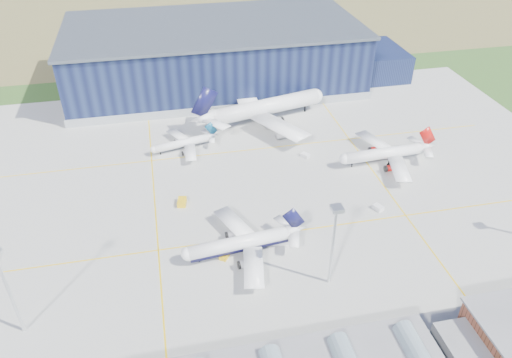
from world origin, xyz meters
The scene contains 17 objects.
ground centered at (0.00, 0.00, 0.00)m, with size 600.00×600.00×0.00m, color #25491B.
apron centered at (0.00, 10.00, 0.03)m, with size 220.00×160.00×0.08m.
farmland centered at (0.00, 220.00, 0.00)m, with size 600.00×220.00×0.01m, color olive.
hangar centered at (2.81, 94.80, 11.62)m, with size 145.00×62.00×26.10m.
light_mast_west centered at (-60.00, -30.00, 15.43)m, with size 2.60×2.60×23.00m.
light_mast_center centered at (10.00, -30.00, 15.43)m, with size 2.60×2.60×23.00m.
airliner_navy centered at (-9.44, -15.53, 5.51)m, with size 33.81×33.07×11.02m, color white, non-canonical shape.
airliner_red centered at (44.94, 17.73, 5.64)m, with size 34.62×33.86×11.29m, color white, non-canonical shape.
airliner_widebody centered at (13.81, 55.00, 9.00)m, with size 55.20×54.00×18.00m, color white, non-canonical shape.
airliner_regional centered at (-19.24, 40.00, 4.06)m, with size 24.89×24.35×8.12m, color white, non-canonical shape.
gse_tug_a centered at (-22.12, 8.70, 0.82)m, with size 2.41×3.94×1.64m, color yellow.
gse_tug_b centered at (-13.47, -16.43, 0.61)m, with size 1.89×2.83×1.23m, color yellow.
gse_van_a centered at (1.80, -13.63, 1.29)m, with size 2.58×5.92×2.58m, color silver.
gse_cart_a centered at (33.39, -5.64, 0.65)m, with size 2.00×3.00×1.30m, color silver.
gse_tug_c centered at (-0.90, 62.00, 0.73)m, with size 2.10×3.36×1.47m, color yellow.
gse_cart_b centered at (21.06, 26.68, 0.62)m, with size 1.90×2.85×1.24m, color silver.
car_b centered at (18.19, -48.00, 0.60)m, with size 1.26×3.62×1.19m, color #99999E.
Camera 1 is at (-25.21, -110.48, 89.07)m, focal length 35.00 mm.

